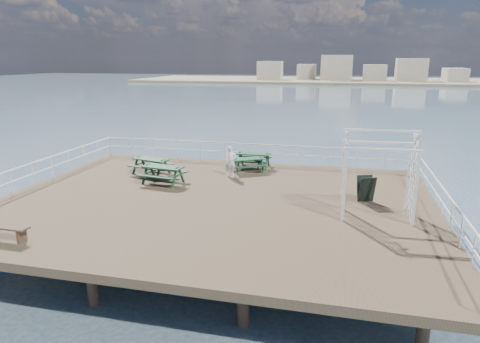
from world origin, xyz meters
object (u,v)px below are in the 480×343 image
object	(u,v)px
picnic_table_c	(248,162)
trellis_arbor	(378,179)
person	(231,161)
picnic_table_d	(163,171)
picnic_table_b	(254,157)
picnic_table_a	(151,163)
flat_bench_near	(5,229)

from	to	relation	value
picnic_table_c	trellis_arbor	bearing A→B (deg)	-70.97
trellis_arbor	person	world-z (taller)	trellis_arbor
picnic_table_d	trellis_arbor	bearing A→B (deg)	-4.77
picnic_table_b	picnic_table_d	size ratio (longest dim) A/B	0.86
picnic_table_c	person	bearing A→B (deg)	-151.31
picnic_table_d	trellis_arbor	world-z (taller)	trellis_arbor
picnic_table_a	person	world-z (taller)	person
picnic_table_c	person	world-z (taller)	person
picnic_table_c	picnic_table_a	bearing A→B (deg)	168.72
picnic_table_d	trellis_arbor	xyz separation A→B (m)	(9.53, -2.23, 0.87)
picnic_table_b	flat_bench_near	size ratio (longest dim) A/B	1.05
trellis_arbor	person	bearing A→B (deg)	145.14
picnic_table_b	picnic_table_d	world-z (taller)	picnic_table_d
trellis_arbor	picnic_table_d	bearing A→B (deg)	163.97
person	trellis_arbor	bearing A→B (deg)	-51.46
trellis_arbor	person	xyz separation A→B (m)	(-6.73, 4.21, -0.70)
picnic_table_d	picnic_table_c	bearing A→B (deg)	49.92
picnic_table_a	person	bearing A→B (deg)	21.82
picnic_table_b	picnic_table_a	bearing A→B (deg)	-151.15
picnic_table_a	picnic_table_c	distance (m)	5.02
picnic_table_b	person	bearing A→B (deg)	-109.11
picnic_table_a	picnic_table_c	world-z (taller)	picnic_table_a
trellis_arbor	picnic_table_b	bearing A→B (deg)	130.72
picnic_table_d	trellis_arbor	size ratio (longest dim) A/B	0.65
picnic_table_a	picnic_table_b	xyz separation A→B (m)	(4.84, 2.59, -0.02)
picnic_table_b	trellis_arbor	bearing A→B (deg)	-45.76
flat_bench_near	trellis_arbor	distance (m)	13.00
flat_bench_near	person	xyz separation A→B (m)	(5.17, 9.32, 0.40)
flat_bench_near	person	size ratio (longest dim) A/B	1.14
picnic_table_d	person	size ratio (longest dim) A/B	1.39
picnic_table_c	trellis_arbor	distance (m)	8.11
picnic_table_d	picnic_table_a	bearing A→B (deg)	139.81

